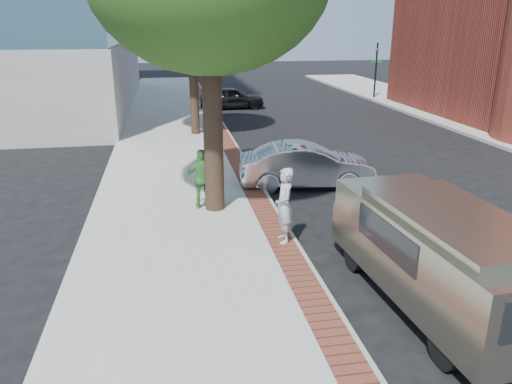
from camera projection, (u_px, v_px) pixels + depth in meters
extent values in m
plane|color=black|center=(248.00, 239.00, 12.18)|extent=(120.00, 120.00, 0.00)
cube|color=#9E9991|center=(176.00, 157.00, 19.36)|extent=(5.00, 60.00, 0.15)
cube|color=brown|center=(233.00, 153.00, 19.71)|extent=(0.60, 60.00, 0.01)
cube|color=gray|center=(241.00, 154.00, 19.79)|extent=(0.10, 60.00, 0.15)
cylinder|color=black|center=(207.00, 74.00, 32.24)|extent=(0.12, 0.12, 3.80)
imported|color=black|center=(206.00, 57.00, 31.89)|extent=(0.18, 0.15, 0.90)
cube|color=#1E7238|center=(206.00, 63.00, 32.01)|extent=(0.70, 0.03, 0.18)
cylinder|color=black|center=(376.00, 71.00, 34.18)|extent=(0.12, 0.12, 3.80)
imported|color=black|center=(377.00, 55.00, 33.83)|extent=(0.18, 0.15, 0.90)
cube|color=#1E7238|center=(376.00, 61.00, 33.95)|extent=(0.70, 0.03, 0.18)
cylinder|color=black|center=(213.00, 130.00, 13.10)|extent=(0.52, 0.52, 4.40)
cylinder|color=black|center=(194.00, 92.00, 22.62)|extent=(0.40, 0.40, 3.85)
ellipsoid|color=#1F4012|center=(191.00, 16.00, 21.58)|extent=(4.80, 4.80, 3.94)
cylinder|color=gray|center=(286.00, 216.00, 11.67)|extent=(0.07, 0.07, 1.15)
cube|color=#2D3030|center=(287.00, 189.00, 11.36)|extent=(0.12, 0.14, 0.24)
cube|color=#2D3030|center=(286.00, 187.00, 11.53)|extent=(0.12, 0.14, 0.24)
sphere|color=#3F8C4C|center=(287.00, 183.00, 11.31)|extent=(0.11, 0.11, 0.11)
sphere|color=#3F8C4C|center=(286.00, 180.00, 11.48)|extent=(0.11, 0.11, 0.11)
imported|color=#ABABB0|center=(284.00, 206.00, 11.43)|extent=(0.43, 0.65, 1.78)
imported|color=#98CDEC|center=(213.00, 171.00, 14.19)|extent=(1.00, 1.06, 1.72)
imported|color=#438A3E|center=(202.00, 179.00, 13.61)|extent=(0.97, 0.42, 1.65)
imported|color=silver|center=(306.00, 166.00, 15.91)|extent=(4.39, 1.92, 1.40)
imported|color=black|center=(232.00, 98.00, 30.75)|extent=(3.99, 1.66, 1.35)
cube|color=gray|center=(440.00, 253.00, 9.03)|extent=(2.32, 5.19, 1.43)
cube|color=gray|center=(382.00, 223.00, 11.17)|extent=(2.01, 1.07, 0.85)
cube|color=gray|center=(457.00, 218.00, 8.48)|extent=(2.02, 3.70, 0.17)
cylinder|color=black|center=(355.00, 255.00, 10.57)|extent=(0.27, 0.69, 0.68)
cylinder|color=black|center=(428.00, 247.00, 10.96)|extent=(0.27, 0.69, 0.68)
cylinder|color=black|center=(447.00, 347.00, 7.55)|extent=(0.27, 0.69, 0.68)
cube|color=black|center=(484.00, 227.00, 9.35)|extent=(0.15, 2.11, 0.58)
cube|color=black|center=(385.00, 238.00, 8.89)|extent=(0.15, 2.11, 0.58)
cube|color=black|center=(373.00, 201.00, 11.49)|extent=(1.69, 0.13, 0.42)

